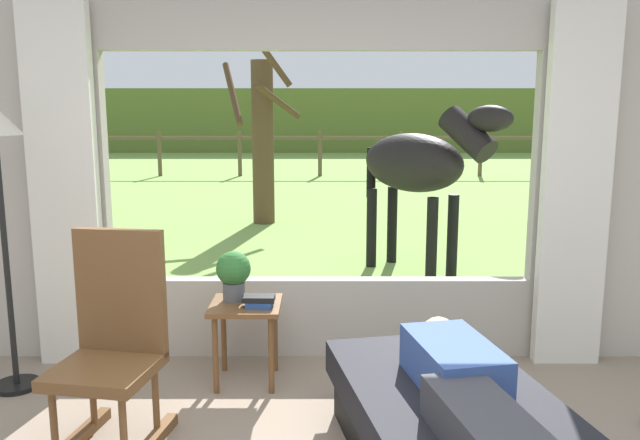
# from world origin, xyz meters

# --- Properties ---
(back_wall_with_window) EXTENTS (5.20, 0.12, 2.55)m
(back_wall_with_window) POSITION_xyz_m (0.00, 2.26, 1.25)
(back_wall_with_window) COLOR #ADA599
(back_wall_with_window) RESTS_ON ground_plane
(curtain_panel_left) EXTENTS (0.44, 0.10, 2.40)m
(curtain_panel_left) POSITION_xyz_m (-1.69, 2.12, 1.20)
(curtain_panel_left) COLOR silver
(curtain_panel_left) RESTS_ON ground_plane
(curtain_panel_right) EXTENTS (0.44, 0.10, 2.40)m
(curtain_panel_right) POSITION_xyz_m (1.69, 2.12, 1.20)
(curtain_panel_right) COLOR silver
(curtain_panel_right) RESTS_ON ground_plane
(outdoor_pasture_lawn) EXTENTS (36.00, 21.68, 0.02)m
(outdoor_pasture_lawn) POSITION_xyz_m (0.00, 13.16, 0.01)
(outdoor_pasture_lawn) COLOR #759E47
(outdoor_pasture_lawn) RESTS_ON ground_plane
(distant_hill_ridge) EXTENTS (36.00, 2.00, 2.40)m
(distant_hill_ridge) POSITION_xyz_m (0.00, 23.00, 1.20)
(distant_hill_ridge) COLOR #5B6E2E
(distant_hill_ridge) RESTS_ON ground_plane
(recliner_sofa) EXTENTS (1.21, 1.84, 0.42)m
(recliner_sofa) POSITION_xyz_m (0.64, 0.66, 0.22)
(recliner_sofa) COLOR black
(recliner_sofa) RESTS_ON ground_plane
(reclining_person) EXTENTS (0.45, 1.43, 0.22)m
(reclining_person) POSITION_xyz_m (0.64, 0.61, 0.52)
(reclining_person) COLOR #334C8C
(reclining_person) RESTS_ON recliner_sofa
(rocking_chair) EXTENTS (0.57, 0.75, 1.12)m
(rocking_chair) POSITION_xyz_m (-1.06, 1.04, 0.55)
(rocking_chair) COLOR brown
(rocking_chair) RESTS_ON ground_plane
(side_table) EXTENTS (0.44, 0.44, 0.52)m
(side_table) POSITION_xyz_m (-0.47, 1.79, 0.43)
(side_table) COLOR brown
(side_table) RESTS_ON ground_plane
(potted_plant) EXTENTS (0.22, 0.22, 0.32)m
(potted_plant) POSITION_xyz_m (-0.55, 1.85, 0.70)
(potted_plant) COLOR #4C5156
(potted_plant) RESTS_ON side_table
(book_stack) EXTENTS (0.20, 0.16, 0.07)m
(book_stack) POSITION_xyz_m (-0.37, 1.72, 0.56)
(book_stack) COLOR #23478C
(book_stack) RESTS_ON side_table
(horse) EXTENTS (1.43, 1.61, 1.73)m
(horse) POSITION_xyz_m (1.00, 4.42, 1.16)
(horse) COLOR black
(horse) RESTS_ON outdoor_pasture_lawn
(pasture_tree) EXTENTS (1.18, 0.94, 2.88)m
(pasture_tree) POSITION_xyz_m (-0.84, 7.34, 1.29)
(pasture_tree) COLOR #4C3823
(pasture_tree) RESTS_ON outdoor_pasture_lawn
(pasture_fence_line) EXTENTS (16.10, 0.10, 1.10)m
(pasture_fence_line) POSITION_xyz_m (0.00, 13.87, 0.74)
(pasture_fence_line) COLOR brown
(pasture_fence_line) RESTS_ON outdoor_pasture_lawn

